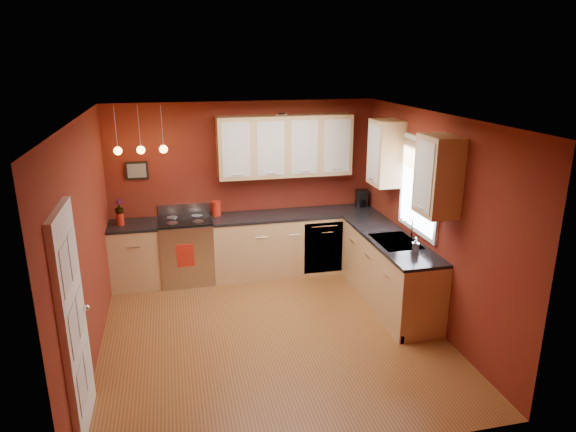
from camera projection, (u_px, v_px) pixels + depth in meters
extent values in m
plane|color=brown|center=(272.00, 332.00, 6.25)|extent=(4.20, 4.20, 0.00)
cube|color=white|center=(270.00, 117.00, 5.48)|extent=(4.00, 4.20, 0.02)
cube|color=maroon|center=(244.00, 188.00, 7.82)|extent=(4.00, 0.02, 2.60)
cube|color=maroon|center=(324.00, 319.00, 3.91)|extent=(4.00, 0.02, 2.60)
cube|color=maroon|center=(86.00, 246.00, 5.44)|extent=(0.02, 4.20, 2.60)
cube|color=maroon|center=(431.00, 220.00, 6.29)|extent=(0.02, 4.20, 2.60)
cube|color=tan|center=(136.00, 256.00, 7.44)|extent=(0.70, 0.60, 0.90)
cube|color=tan|center=(295.00, 243.00, 7.95)|extent=(2.54, 0.60, 0.90)
cube|color=tan|center=(389.00, 271.00, 6.90)|extent=(0.60, 2.10, 0.90)
cube|color=black|center=(133.00, 225.00, 7.30)|extent=(0.70, 0.62, 0.04)
cube|color=black|center=(295.00, 214.00, 7.81)|extent=(2.54, 0.62, 0.04)
cube|color=black|center=(391.00, 239.00, 6.76)|extent=(0.62, 2.10, 0.04)
cube|color=#B0B1B5|center=(187.00, 251.00, 7.59)|extent=(0.76, 0.64, 0.92)
cube|color=black|center=(188.00, 257.00, 7.31)|extent=(0.55, 0.02, 0.32)
cylinder|color=#B0B1B5|center=(187.00, 242.00, 7.23)|extent=(0.60, 0.02, 0.02)
cube|color=black|center=(185.00, 221.00, 7.45)|extent=(0.76, 0.60, 0.03)
cylinder|color=gray|center=(172.00, 223.00, 7.28)|extent=(0.16, 0.16, 0.01)
cylinder|color=gray|center=(198.00, 221.00, 7.35)|extent=(0.16, 0.16, 0.01)
cylinder|color=gray|center=(172.00, 217.00, 7.54)|extent=(0.16, 0.16, 0.01)
cylinder|color=gray|center=(197.00, 216.00, 7.61)|extent=(0.16, 0.16, 0.01)
cube|color=#B0B1B5|center=(184.00, 209.00, 7.70)|extent=(0.76, 0.04, 0.16)
cube|color=#B0B1B5|center=(323.00, 248.00, 7.76)|extent=(0.60, 0.02, 0.80)
cube|color=gray|center=(396.00, 243.00, 6.62)|extent=(0.50, 0.70, 0.05)
cube|color=black|center=(390.00, 239.00, 6.78)|extent=(0.42, 0.30, 0.02)
cube|color=black|center=(401.00, 248.00, 6.47)|extent=(0.42, 0.30, 0.02)
cylinder|color=silver|center=(412.00, 230.00, 6.62)|extent=(0.02, 0.02, 0.28)
cylinder|color=silver|center=(408.00, 220.00, 6.57)|extent=(0.16, 0.02, 0.02)
cube|color=white|center=(420.00, 186.00, 6.46)|extent=(0.04, 1.02, 1.22)
cube|color=white|center=(419.00, 187.00, 6.46)|extent=(0.01, 0.90, 1.10)
cube|color=#9F744F|center=(420.00, 158.00, 6.35)|extent=(0.02, 0.96, 0.36)
cube|color=white|center=(73.00, 323.00, 4.41)|extent=(0.06, 0.82, 2.05)
cube|color=silver|center=(65.00, 269.00, 4.08)|extent=(0.00, 0.28, 0.40)
cube|color=silver|center=(73.00, 253.00, 4.41)|extent=(0.00, 0.28, 0.40)
cube|color=silver|center=(74.00, 331.00, 4.24)|extent=(0.00, 0.28, 0.40)
cube|color=silver|center=(81.00, 311.00, 4.58)|extent=(0.00, 0.28, 0.40)
cube|color=silver|center=(82.00, 387.00, 4.40)|extent=(0.00, 0.28, 0.40)
cube|color=silver|center=(88.00, 364.00, 4.74)|extent=(0.00, 0.28, 0.40)
sphere|color=silver|center=(87.00, 308.00, 4.74)|extent=(0.06, 0.06, 0.06)
cube|color=tan|center=(285.00, 146.00, 7.59)|extent=(2.00, 0.35, 0.90)
cube|color=tan|center=(409.00, 163.00, 6.36)|extent=(0.35, 1.95, 0.90)
cube|color=black|center=(137.00, 171.00, 7.36)|extent=(0.32, 0.03, 0.26)
cylinder|color=gray|center=(116.00, 129.00, 6.82)|extent=(0.01, 0.01, 0.60)
sphere|color=#FFA53F|center=(118.00, 151.00, 6.91)|extent=(0.11, 0.11, 0.11)
cylinder|color=gray|center=(139.00, 128.00, 6.88)|extent=(0.01, 0.01, 0.60)
sphere|color=#FFA53F|center=(141.00, 150.00, 6.97)|extent=(0.11, 0.11, 0.11)
cylinder|color=gray|center=(162.00, 127.00, 6.95)|extent=(0.01, 0.01, 0.60)
sphere|color=#FFA53F|center=(164.00, 149.00, 7.04)|extent=(0.11, 0.11, 0.11)
cylinder|color=#B42113|center=(216.00, 209.00, 7.65)|extent=(0.14, 0.14, 0.20)
cylinder|color=#B42113|center=(216.00, 202.00, 7.62)|extent=(0.15, 0.15, 0.02)
cylinder|color=#B42113|center=(120.00, 219.00, 7.23)|extent=(0.11, 0.11, 0.17)
imported|color=#B42113|center=(119.00, 207.00, 7.17)|extent=(0.15, 0.15, 0.22)
cube|color=black|center=(362.00, 198.00, 8.13)|extent=(0.21, 0.19, 0.26)
cylinder|color=black|center=(363.00, 203.00, 8.11)|extent=(0.12, 0.12, 0.12)
imported|color=silver|center=(415.00, 245.00, 6.19)|extent=(0.11, 0.11, 0.19)
cube|color=#B42113|center=(185.00, 256.00, 7.26)|extent=(0.24, 0.02, 0.33)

